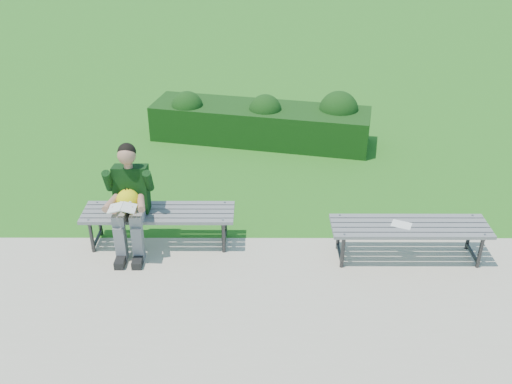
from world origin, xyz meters
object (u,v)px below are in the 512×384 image
object	(u,v)px
bench_right	(410,229)
paper_sheet	(402,225)
hedge	(264,121)
bench_left	(159,215)
seated_boy	(129,197)

from	to	relation	value
bench_right	paper_sheet	world-z (taller)	bench_right
paper_sheet	hedge	bearing A→B (deg)	113.50
hedge	bench_right	bearing A→B (deg)	-65.15
bench_right	paper_sheet	xyz separation A→B (m)	(-0.10, 0.00, 0.06)
paper_sheet	bench_left	bearing A→B (deg)	173.89
bench_right	seated_boy	bearing A→B (deg)	176.37
bench_left	paper_sheet	world-z (taller)	bench_left
seated_boy	hedge	bearing A→B (deg)	64.28
hedge	seated_boy	distance (m)	3.70
hedge	bench_right	size ratio (longest dim) A/B	2.10
bench_left	seated_boy	distance (m)	0.43
bench_left	bench_right	xyz separation A→B (m)	(2.93, -0.30, 0.00)
seated_boy	paper_sheet	bearing A→B (deg)	-3.75
seated_boy	paper_sheet	xyz separation A→B (m)	(3.13, -0.20, -0.24)
paper_sheet	seated_boy	bearing A→B (deg)	176.25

